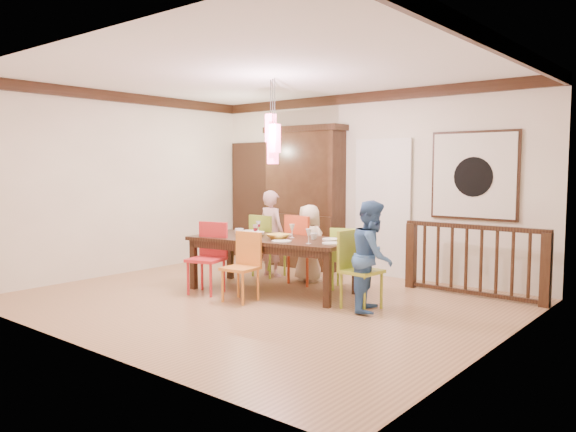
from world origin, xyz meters
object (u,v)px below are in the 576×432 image
Objects in this scene: chair_end_right at (362,264)px; balustrade at (474,259)px; person_far_mid at (309,243)px; person_end_right at (372,256)px; person_far_left at (272,233)px; chair_far_left at (269,241)px; china_hutch at (304,197)px; dining_table at (273,243)px.

chair_end_right is 0.49× the size of balustrade.
person_end_right is at bearing 153.51° from person_far_mid.
person_far_left reaches higher than balustrade.
chair_far_left is 3.10m from balustrade.
china_hutch is 3.12m from person_end_right.
chair_far_left is at bearing -167.41° from balustrade.
person_end_right is (-0.65, -1.50, 0.16)m from balustrade.
china_hutch is 2.08× the size of person_far_mid.
china_hutch reaches higher than chair_far_left.
china_hutch is 1.25× the size of balustrade.
chair_far_left is 2.52m from person_end_right.
chair_far_left is 0.84× the size of person_far_mid.
dining_table is 2.52× the size of chair_end_right.
chair_far_left is 1.03× the size of chair_end_right.
china_hutch is (-0.07, 1.01, 0.65)m from chair_far_left.
balustrade is (0.81, 1.50, -0.04)m from chair_end_right.
person_end_right is at bearing 160.37° from chair_far_left.
person_end_right is (2.38, -0.83, 0.11)m from chair_far_left.
dining_table is at bearing 134.07° from chair_far_left.
chair_far_left is 0.75m from person_far_mid.
chair_end_right is at bearing 66.86° from person_end_right.
china_hutch is at bearing -46.61° from person_far_mid.
person_far_left is at bearing -83.76° from china_hutch.
dining_table is at bearing 93.64° from chair_end_right.
chair_end_right is 0.19m from person_end_right.
balustrade is (3.03, 0.67, -0.06)m from chair_far_left.
balustrade is at bearing -162.80° from person_far_mid.
person_far_left is at bearing 123.05° from dining_table.
china_hutch is (-0.85, 1.81, 0.54)m from dining_table.
chair_end_right is 2.36m from person_far_left.
person_far_left is (0.11, -0.98, -0.53)m from china_hutch.
chair_end_right is at bearing -118.10° from balustrade.
chair_end_right is at bearing 163.64° from person_far_left.
dining_table is at bearing -64.86° from china_hutch.
china_hutch is 1.12m from person_far_left.
person_far_left is 0.72m from person_far_mid.
chair_end_right is (2.22, -0.83, -0.01)m from chair_far_left.
chair_far_left is 0.13m from person_far_left.
china_hutch is at bearing 31.31° from person_end_right.
chair_end_right is (1.45, -0.04, -0.13)m from dining_table.
chair_far_left reaches higher than balustrade.
balustrade is 3.07m from person_far_left.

